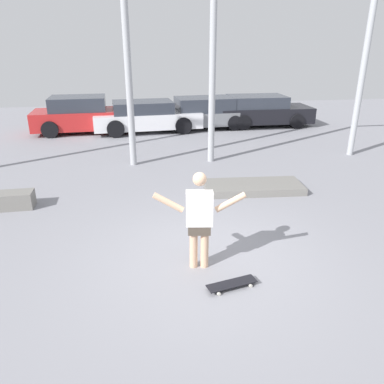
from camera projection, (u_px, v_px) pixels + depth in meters
The scene contains 10 objects.
ground_plane at pixel (208, 259), 6.52m from camera, with size 36.00×36.00×0.00m, color gray.
skateboarder at pixel (199, 217), 5.96m from camera, with size 1.48×0.30×1.67m.
skateboard at pixel (232, 284), 5.74m from camera, with size 0.82×0.38×0.08m.
manual_pad at pixel (253, 187), 9.52m from camera, with size 2.47×1.02×0.18m, color slate.
canopy_support_left at pixel (35, 35), 9.88m from camera, with size 4.98×0.20×6.18m.
canopy_support_right at pixel (293, 36), 10.91m from camera, with size 4.98×0.20×6.18m.
parked_car_red at pixel (82, 115), 15.60m from camera, with size 4.09×2.09×1.47m.
parked_car_white at pixel (146, 117), 15.69m from camera, with size 4.53×2.13×1.27m.
parked_car_grey at pixel (207, 113), 16.38m from camera, with size 4.50×2.11×1.33m.
parked_car_black at pixel (259, 111), 16.88m from camera, with size 4.52×2.04×1.33m.
Camera 1 is at (-1.13, -5.52, 3.50)m, focal length 35.00 mm.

